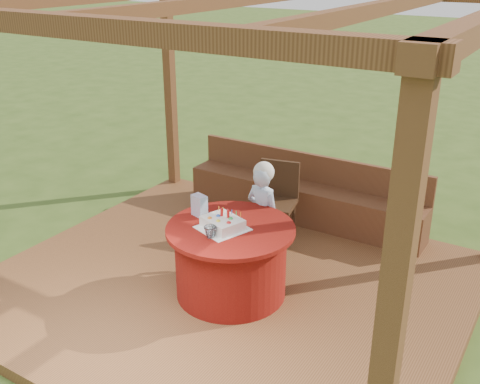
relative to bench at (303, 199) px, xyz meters
name	(u,v)px	position (x,y,z in m)	size (l,w,h in m)	color
ground	(227,291)	(0.00, -1.72, -0.38)	(60.00, 60.00, 0.00)	#344D19
deck	(227,286)	(0.00, -1.72, -0.32)	(4.50, 4.00, 0.12)	brown
pergola	(224,48)	(0.00, -1.72, 2.02)	(4.50, 4.00, 2.72)	brown
bench	(303,199)	(0.00, 0.00, 0.00)	(3.00, 0.42, 0.80)	brown
table	(231,260)	(0.15, -1.87, 0.09)	(1.20, 1.20, 0.71)	maroon
chair	(276,197)	(-0.05, -0.61, 0.24)	(0.54, 0.54, 0.90)	#382111
elderly_woman	(263,214)	(0.13, -1.24, 0.32)	(0.44, 0.33, 1.15)	#9BBCE6
birthday_cake	(223,223)	(0.10, -1.94, 0.50)	(0.50, 0.50, 0.18)	white
gift_bag	(199,206)	(-0.24, -1.82, 0.55)	(0.15, 0.09, 0.21)	pink
drinking_glass	(210,232)	(0.11, -2.14, 0.49)	(0.11, 0.11, 0.11)	white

